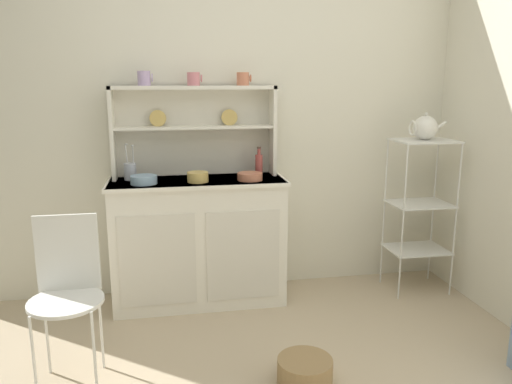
{
  "coord_description": "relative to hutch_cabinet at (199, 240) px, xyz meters",
  "views": [
    {
      "loc": [
        -0.46,
        -1.89,
        1.49
      ],
      "look_at": [
        0.09,
        1.12,
        0.81
      ],
      "focal_mm": 35.13,
      "sensor_mm": 36.0,
      "label": 1
    }
  ],
  "objects": [
    {
      "name": "utensil_jar",
      "position": [
        -0.43,
        0.08,
        0.47
      ],
      "size": [
        0.08,
        0.08,
        0.24
      ],
      "color": "#B2B7C6",
      "rests_on": "hutch_cabinet"
    },
    {
      "name": "hutch_shelf_unit",
      "position": [
        -0.0,
        0.16,
        0.78
      ],
      "size": [
        1.09,
        0.18,
        0.61
      ],
      "color": "silver",
      "rests_on": "hutch_cabinet"
    },
    {
      "name": "porcelain_teapot",
      "position": [
        1.56,
        -0.08,
        0.74
      ],
      "size": [
        0.26,
        0.17,
        0.19
      ],
      "color": "white",
      "rests_on": "bakers_rack"
    },
    {
      "name": "bowl_floral_medium",
      "position": [
        0.0,
        -0.07,
        0.45
      ],
      "size": [
        0.14,
        0.14,
        0.06
      ],
      "primitive_type": "cylinder",
      "color": "#DBB760",
      "rests_on": "hutch_cabinet"
    },
    {
      "name": "wall_back",
      "position": [
        0.26,
        0.26,
        0.81
      ],
      "size": [
        3.84,
        0.05,
        2.5
      ],
      "primitive_type": "cube",
      "color": "silver",
      "rests_on": "ground"
    },
    {
      "name": "bowl_mixing_large",
      "position": [
        -0.34,
        -0.07,
        0.44
      ],
      "size": [
        0.17,
        0.17,
        0.05
      ],
      "primitive_type": "cylinder",
      "color": "#8EB2D1",
      "rests_on": "hutch_cabinet"
    },
    {
      "name": "cup_terracotta_2",
      "position": [
        0.33,
        0.12,
        1.07
      ],
      "size": [
        0.1,
        0.08,
        0.09
      ],
      "color": "#C67556",
      "rests_on": "hutch_shelf_unit"
    },
    {
      "name": "bowl_cream_small",
      "position": [
        0.34,
        -0.07,
        0.44
      ],
      "size": [
        0.17,
        0.17,
        0.05
      ],
      "primitive_type": "cylinder",
      "color": "#C67556",
      "rests_on": "hutch_cabinet"
    },
    {
      "name": "wire_chair",
      "position": [
        -0.7,
        -0.83,
        0.08
      ],
      "size": [
        0.36,
        0.36,
        0.85
      ],
      "rotation": [
        0.0,
        0.0,
        0.4
      ],
      "color": "white",
      "rests_on": "ground"
    },
    {
      "name": "floor_basket",
      "position": [
        0.45,
        -1.08,
        -0.37
      ],
      "size": [
        0.28,
        0.28,
        0.13
      ],
      "primitive_type": "cylinder",
      "color": "#93754C",
      "rests_on": "ground"
    },
    {
      "name": "jam_bottle",
      "position": [
        0.43,
        0.09,
        0.5
      ],
      "size": [
        0.05,
        0.05,
        0.2
      ],
      "color": "#B74C47",
      "rests_on": "hutch_cabinet"
    },
    {
      "name": "cup_rose_1",
      "position": [
        0.0,
        0.12,
        1.07
      ],
      "size": [
        0.1,
        0.08,
        0.09
      ],
      "color": "#D17A84",
      "rests_on": "hutch_shelf_unit"
    },
    {
      "name": "cup_lilac_0",
      "position": [
        -0.31,
        0.12,
        1.07
      ],
      "size": [
        0.1,
        0.08,
        0.09
      ],
      "color": "#B79ECC",
      "rests_on": "hutch_shelf_unit"
    },
    {
      "name": "bakers_rack",
      "position": [
        1.56,
        -0.08,
        0.24
      ],
      "size": [
        0.41,
        0.32,
        1.1
      ],
      "color": "silver",
      "rests_on": "ground"
    },
    {
      "name": "hutch_cabinet",
      "position": [
        0.0,
        0.0,
        0.0
      ],
      "size": [
        1.17,
        0.45,
        0.86
      ],
      "color": "white",
      "rests_on": "ground"
    }
  ]
}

